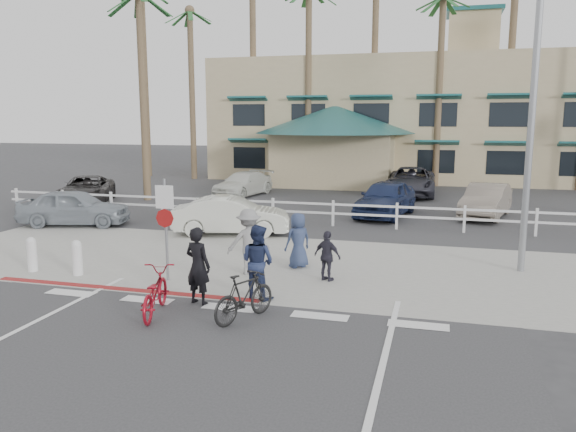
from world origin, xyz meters
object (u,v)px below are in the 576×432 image
(car_white_sedan, at_px, (231,216))
(bike_red, at_px, (155,292))
(sign_post, at_px, (166,224))
(bike_black, at_px, (244,297))
(car_red_compact, at_px, (74,207))

(car_white_sedan, bearing_deg, bike_red, 175.50)
(sign_post, relative_size, car_white_sedan, 0.71)
(bike_black, distance_m, car_red_compact, 12.70)
(bike_red, relative_size, bike_black, 1.11)
(bike_red, distance_m, car_red_compact, 11.41)
(sign_post, bearing_deg, bike_red, -68.68)
(bike_red, bearing_deg, car_red_compact, -60.85)
(car_white_sedan, bearing_deg, sign_post, 170.53)
(bike_red, bearing_deg, sign_post, -83.22)
(bike_red, bearing_deg, bike_black, 170.81)
(bike_red, distance_m, bike_black, 1.93)
(bike_black, relative_size, car_red_compact, 0.40)
(sign_post, xyz_separation_m, car_white_sedan, (-0.50, 5.84, -0.77))
(bike_red, xyz_separation_m, bike_black, (1.92, 0.18, 0.01))
(bike_black, distance_m, car_white_sedan, 8.71)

